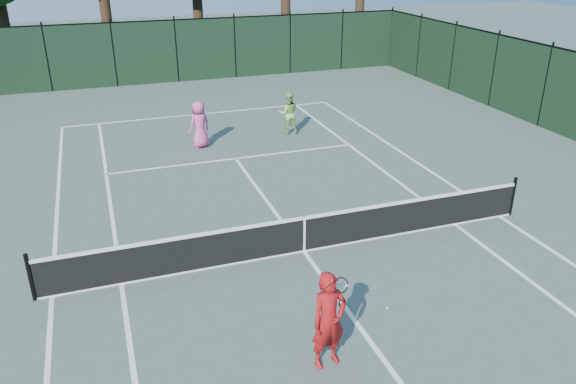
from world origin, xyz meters
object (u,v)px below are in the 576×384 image
object	(u,v)px
coach	(329,320)
player_green	(288,113)
loose_ball_midcourt	(388,308)
player_pink	(200,124)

from	to	relation	value
coach	player_green	distance (m)	12.45
player_green	loose_ball_midcourt	distance (m)	11.12
player_green	loose_ball_midcourt	world-z (taller)	player_green
player_pink	player_green	bearing A→B (deg)	162.09
loose_ball_midcourt	player_pink	bearing A→B (deg)	98.67
coach	loose_ball_midcourt	world-z (taller)	coach
coach	player_pink	distance (m)	11.56
player_pink	player_green	distance (m)	3.40
player_pink	player_green	xyz separation A→B (m)	(3.37, 0.39, -0.04)
coach	loose_ball_midcourt	size ratio (longest dim) A/B	26.09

